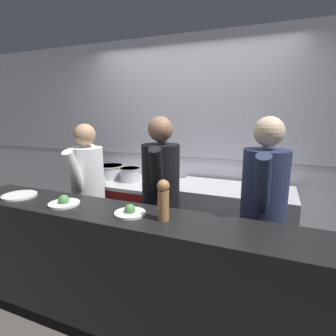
{
  "coord_description": "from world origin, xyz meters",
  "views": [
    {
      "loc": [
        1.0,
        -1.8,
        1.71
      ],
      "look_at": [
        0.02,
        0.61,
        1.15
      ],
      "focal_mm": 28.0,
      "sensor_mm": 36.0,
      "label": 1
    }
  ],
  "objects_px": {
    "stock_pot": "(110,171)",
    "chef_head_cook": "(89,194)",
    "chefs_knife": "(258,195)",
    "plated_dish_dessert": "(130,212)",
    "sauce_pot": "(130,174)",
    "plated_dish_appetiser": "(64,202)",
    "braising_pot": "(163,175)",
    "chef_line": "(262,213)",
    "oven_range": "(135,214)",
    "plated_dish_main": "(20,195)",
    "pepper_mill": "(163,199)",
    "chef_sous": "(161,198)"
  },
  "relations": [
    {
      "from": "stock_pot",
      "to": "chef_head_cook",
      "type": "bearing_deg",
      "value": -73.12
    },
    {
      "from": "chefs_knife",
      "to": "plated_dish_dessert",
      "type": "distance_m",
      "value": 1.33
    },
    {
      "from": "sauce_pot",
      "to": "plated_dish_appetiser",
      "type": "relative_size",
      "value": 1.05
    },
    {
      "from": "plated_dish_appetiser",
      "to": "chefs_knife",
      "type": "bearing_deg",
      "value": 37.81
    },
    {
      "from": "stock_pot",
      "to": "chefs_knife",
      "type": "height_order",
      "value": "stock_pot"
    },
    {
      "from": "sauce_pot",
      "to": "plated_dish_dessert",
      "type": "xyz_separation_m",
      "value": [
        0.69,
        -1.19,
        0.05
      ]
    },
    {
      "from": "braising_pot",
      "to": "chef_line",
      "type": "relative_size",
      "value": 0.14
    },
    {
      "from": "oven_range",
      "to": "chefs_knife",
      "type": "height_order",
      "value": "chefs_knife"
    },
    {
      "from": "sauce_pot",
      "to": "plated_dish_main",
      "type": "xyz_separation_m",
      "value": [
        -0.39,
        -1.2,
        0.04
      ]
    },
    {
      "from": "stock_pot",
      "to": "chef_line",
      "type": "height_order",
      "value": "chef_line"
    },
    {
      "from": "oven_range",
      "to": "stock_pot",
      "type": "height_order",
      "value": "stock_pot"
    },
    {
      "from": "chefs_knife",
      "to": "plated_dish_main",
      "type": "bearing_deg",
      "value": -150.78
    },
    {
      "from": "plated_dish_appetiser",
      "to": "pepper_mill",
      "type": "bearing_deg",
      "value": 1.52
    },
    {
      "from": "stock_pot",
      "to": "plated_dish_dessert",
      "type": "xyz_separation_m",
      "value": [
        1.02,
        -1.25,
        0.05
      ]
    },
    {
      "from": "sauce_pot",
      "to": "chef_head_cook",
      "type": "bearing_deg",
      "value": -99.76
    },
    {
      "from": "sauce_pot",
      "to": "chef_sous",
      "type": "relative_size",
      "value": 0.15
    },
    {
      "from": "sauce_pot",
      "to": "braising_pot",
      "type": "height_order",
      "value": "braising_pot"
    },
    {
      "from": "oven_range",
      "to": "stock_pot",
      "type": "xyz_separation_m",
      "value": [
        -0.36,
        0.02,
        0.52
      ]
    },
    {
      "from": "sauce_pot",
      "to": "plated_dish_main",
      "type": "height_order",
      "value": "sauce_pot"
    },
    {
      "from": "pepper_mill",
      "to": "oven_range",
      "type": "bearing_deg",
      "value": 126.85
    },
    {
      "from": "stock_pot",
      "to": "chef_line",
      "type": "distance_m",
      "value": 2.01
    },
    {
      "from": "plated_dish_dessert",
      "to": "chef_line",
      "type": "bearing_deg",
      "value": 31.63
    },
    {
      "from": "braising_pot",
      "to": "oven_range",
      "type": "bearing_deg",
      "value": -173.57
    },
    {
      "from": "plated_dish_main",
      "to": "chef_head_cook",
      "type": "relative_size",
      "value": 0.17
    },
    {
      "from": "pepper_mill",
      "to": "braising_pot",
      "type": "bearing_deg",
      "value": 113.35
    },
    {
      "from": "plated_dish_main",
      "to": "plated_dish_dessert",
      "type": "height_order",
      "value": "plated_dish_dessert"
    },
    {
      "from": "braising_pot",
      "to": "chefs_knife",
      "type": "bearing_deg",
      "value": -10.86
    },
    {
      "from": "chef_head_cook",
      "to": "chefs_knife",
      "type": "bearing_deg",
      "value": 9.03
    },
    {
      "from": "oven_range",
      "to": "plated_dish_main",
      "type": "relative_size",
      "value": 3.99
    },
    {
      "from": "plated_dish_appetiser",
      "to": "chef_sous",
      "type": "distance_m",
      "value": 0.83
    },
    {
      "from": "chef_sous",
      "to": "braising_pot",
      "type": "bearing_deg",
      "value": 96.42
    },
    {
      "from": "stock_pot",
      "to": "chefs_knife",
      "type": "bearing_deg",
      "value": -6.01
    },
    {
      "from": "braising_pot",
      "to": "pepper_mill",
      "type": "relative_size",
      "value": 0.84
    },
    {
      "from": "pepper_mill",
      "to": "chef_line",
      "type": "bearing_deg",
      "value": 41.15
    },
    {
      "from": "oven_range",
      "to": "pepper_mill",
      "type": "height_order",
      "value": "pepper_mill"
    },
    {
      "from": "stock_pot",
      "to": "plated_dish_appetiser",
      "type": "distance_m",
      "value": 1.34
    },
    {
      "from": "oven_range",
      "to": "chef_line",
      "type": "distance_m",
      "value": 1.75
    },
    {
      "from": "oven_range",
      "to": "plated_dish_dessert",
      "type": "distance_m",
      "value": 1.5
    },
    {
      "from": "plated_dish_dessert",
      "to": "pepper_mill",
      "type": "bearing_deg",
      "value": 0.13
    },
    {
      "from": "chefs_knife",
      "to": "chef_sous",
      "type": "bearing_deg",
      "value": -150.18
    },
    {
      "from": "sauce_pot",
      "to": "plated_dish_appetiser",
      "type": "height_order",
      "value": "plated_dish_appetiser"
    },
    {
      "from": "sauce_pot",
      "to": "chef_sous",
      "type": "distance_m",
      "value": 0.91
    },
    {
      "from": "oven_range",
      "to": "chef_head_cook",
      "type": "height_order",
      "value": "chef_head_cook"
    },
    {
      "from": "chefs_knife",
      "to": "chef_line",
      "type": "height_order",
      "value": "chef_line"
    },
    {
      "from": "chefs_knife",
      "to": "chef_head_cook",
      "type": "height_order",
      "value": "chef_head_cook"
    },
    {
      "from": "plated_dish_main",
      "to": "plated_dish_dessert",
      "type": "bearing_deg",
      "value": 0.26
    },
    {
      "from": "chef_line",
      "to": "plated_dish_dessert",
      "type": "bearing_deg",
      "value": -146.02
    },
    {
      "from": "oven_range",
      "to": "stock_pot",
      "type": "distance_m",
      "value": 0.64
    },
    {
      "from": "chef_head_cook",
      "to": "braising_pot",
      "type": "bearing_deg",
      "value": 45.87
    },
    {
      "from": "plated_dish_main",
      "to": "plated_dish_appetiser",
      "type": "distance_m",
      "value": 0.51
    }
  ]
}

